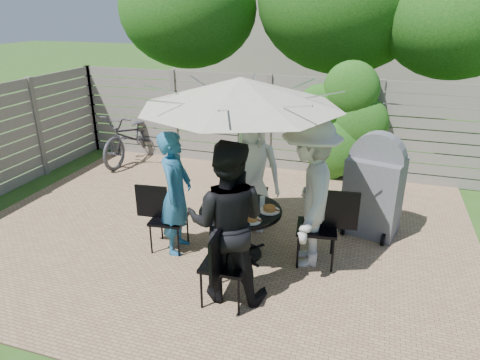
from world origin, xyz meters
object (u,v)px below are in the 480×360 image
(patio_table, at_px, (241,223))
(chair_left, at_px, (168,231))
(umbrella, at_px, (241,92))
(person_left, at_px, (176,194))
(chair_front, at_px, (225,279))
(plate_extra, at_px, (251,219))
(person_right, at_px, (309,194))
(plate_back, at_px, (245,195))
(bicycle, at_px, (133,136))
(glass_left, at_px, (218,206))
(plate_front, at_px, (235,220))
(glass_right, at_px, (262,202))
(chair_back, at_px, (251,204))
(plate_right, at_px, (269,209))
(chair_right, at_px, (317,241))
(syrup_jug, at_px, (236,201))
(coffee_cup, at_px, (251,198))
(glass_front, at_px, (246,214))
(person_back, at_px, (251,170))
(bbq_grill, at_px, (374,189))
(plate_left, at_px, (212,205))
(glass_back, at_px, (236,195))
(person_front, at_px, (227,223))

(patio_table, relative_size, chair_left, 1.29)
(umbrella, distance_m, person_left, 1.55)
(chair_front, relative_size, plate_extra, 4.10)
(chair_front, bearing_deg, person_left, 46.52)
(patio_table, xyz_separation_m, umbrella, (0.00, 0.00, 1.65))
(person_right, xyz_separation_m, plate_back, (-0.87, 0.24, -0.25))
(chair_left, xyz_separation_m, bicycle, (-2.32, 3.01, 0.25))
(chair_left, distance_m, glass_left, 0.85)
(chair_left, xyz_separation_m, plate_front, (1.01, -0.22, 0.42))
(chair_left, distance_m, bicycle, 3.81)
(umbrella, relative_size, glass_right, 19.06)
(chair_left, xyz_separation_m, person_left, (0.13, 0.02, 0.54))
(chair_back, xyz_separation_m, person_left, (-0.68, -1.07, 0.53))
(plate_right, bearing_deg, chair_right, 8.12)
(syrup_jug, relative_size, coffee_cup, 1.33)
(glass_front, relative_size, syrup_jug, 0.88)
(umbrella, bearing_deg, chair_back, 98.16)
(patio_table, height_order, person_back, person_back)
(bicycle, bearing_deg, chair_left, -50.84)
(coffee_cup, xyz_separation_m, bbq_grill, (1.49, 0.93, -0.06))
(plate_left, relative_size, glass_back, 1.86)
(umbrella, xyz_separation_m, glass_front, (0.14, -0.24, -1.38))
(chair_right, distance_m, glass_left, 1.31)
(chair_left, height_order, coffee_cup, chair_left)
(umbrella, xyz_separation_m, coffee_cup, (0.07, 0.23, -1.39))
(person_right, distance_m, syrup_jug, 0.91)
(glass_left, height_order, glass_right, same)
(patio_table, xyz_separation_m, chair_right, (0.96, 0.14, -0.17))
(person_front, distance_m, plate_right, 0.93)
(plate_right, distance_m, glass_left, 0.63)
(plate_right, distance_m, glass_right, 0.15)
(umbrella, xyz_separation_m, bbq_grill, (1.56, 1.17, -1.45))
(person_right, bearing_deg, person_front, -45.00)
(patio_table, distance_m, chair_left, 0.99)
(coffee_cup, bearing_deg, bicycle, 141.69)
(person_left, xyz_separation_m, plate_left, (0.47, 0.07, -0.12))
(glass_back, distance_m, glass_right, 0.40)
(chair_right, relative_size, glass_back, 7.12)
(person_right, bearing_deg, glass_right, -100.42)
(chair_back, height_order, bicycle, bicycle)
(chair_back, height_order, syrup_jug, chair_back)
(plate_front, bearing_deg, glass_right, 68.96)
(person_front, height_order, plate_front, person_front)
(plate_right, bearing_deg, bicycle, 142.15)
(person_left, height_order, bbq_grill, person_left)
(chair_front, xyz_separation_m, glass_front, (0.01, 0.71, 0.44))
(chair_front, distance_m, bicycle, 5.14)
(patio_table, height_order, glass_back, glass_back)
(glass_right, height_order, syrup_jug, syrup_jug)
(patio_table, xyz_separation_m, coffee_cup, (0.07, 0.23, 0.26))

